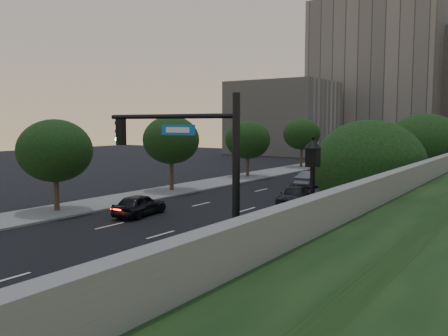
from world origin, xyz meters
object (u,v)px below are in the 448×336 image
Objects in this scene: sedan_mid_left at (313,179)px; sedan_far_right at (417,178)px; traffic_signal_mast at (208,198)px; sedan_far_left at (334,163)px; sedan_near_right at (294,196)px; pedestrian_b at (409,229)px; sedan_near_left at (140,205)px; pedestrian_c at (410,206)px; pedestrian_a at (281,257)px; street_lamp at (312,217)px.

sedan_far_right is (7.89, 6.86, -0.09)m from sedan_mid_left.
sedan_far_left is at bearing 106.38° from traffic_signal_mast.
pedestrian_b is (10.04, -8.16, 0.29)m from sedan_near_right.
sedan_far_left is at bearing -97.16° from sedan_near_left.
sedan_near_left is 2.40× the size of pedestrian_c.
pedestrian_b reaches higher than sedan_mid_left.
traffic_signal_mast is 49.05m from sedan_far_left.
traffic_signal_mast is at bearing 97.87° from pedestrian_a.
sedan_mid_left is 0.99× the size of sedan_near_right.
sedan_near_left is 16.98m from pedestrian_c.
pedestrian_c is at bearing 88.50° from street_lamp.
pedestrian_b reaches higher than pedestrian_a.
sedan_near_right is at bearing 100.03° from sedan_far_left.
pedestrian_a is (14.55, -43.19, 0.13)m from sedan_far_left.
sedan_far_right is at bearing -90.96° from pedestrian_b.
pedestrian_b is (17.50, -35.53, 0.17)m from sedan_far_left.
sedan_near_left is at bearing -7.32° from pedestrian_b.
traffic_signal_mast reaches higher than pedestrian_b.
sedan_near_right is at bearing -102.57° from sedan_far_right.
pedestrian_a is at bearing 77.11° from pedestrian_c.
street_lamp is at bearing 65.49° from pedestrian_b.
traffic_signal_mast is at bearing 112.86° from sedan_mid_left.
sedan_mid_left is 22.41m from pedestrian_b.
sedan_far_right is at bearing -133.36° from sedan_mid_left.
sedan_far_left is at bearing -76.05° from pedestrian_b.
traffic_signal_mast is 16.55m from sedan_near_left.
pedestrian_c is (15.21, 7.54, 0.31)m from sedan_near_left.
sedan_mid_left is 2.55× the size of pedestrian_c.
pedestrian_b is (5.03, -25.17, 0.30)m from sedan_far_right.
traffic_signal_mast reaches higher than pedestrian_c.
sedan_far_left is at bearing 144.12° from sedan_far_right.
sedan_mid_left is at bearing 99.69° from sedan_far_left.
sedan_near_left is (-14.85, 6.30, -1.90)m from street_lamp.
sedan_mid_left is at bearing 93.32° from sedan_near_right.
pedestrian_c reaches higher than pedestrian_b.
pedestrian_b is at bearing 176.28° from sedan_near_left.
traffic_signal_mast is at bearing 76.17° from pedestrian_c.
sedan_far_right is (5.01, 17.01, -0.01)m from sedan_near_right.
sedan_near_left is 14.94m from pedestrian_a.
sedan_near_right is at bearing 117.78° from street_lamp.
traffic_signal_mast reaches higher than street_lamp.
traffic_signal_mast reaches higher than pedestrian_a.
street_lamp is 1.44× the size of sedan_far_right.
sedan_far_left is at bearing 110.09° from street_lamp.
sedan_near_right is at bearing 111.41° from sedan_mid_left.
pedestrian_a is 0.96× the size of pedestrian_b.
sedan_mid_left is 10.55m from sedan_near_right.
traffic_signal_mast is at bearing 59.89° from pedestrian_b.
pedestrian_c reaches higher than sedan_mid_left.
traffic_signal_mast is 4.73m from pedestrian_a.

